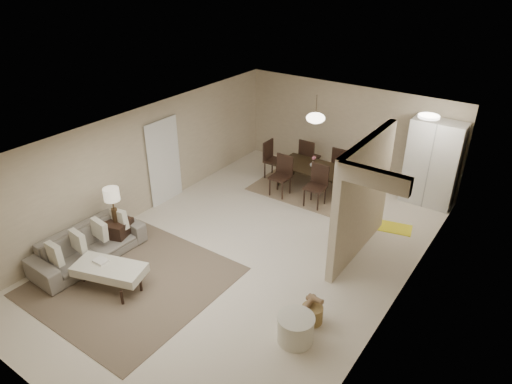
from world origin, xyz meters
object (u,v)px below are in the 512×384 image
Objects in this scene: sofa at (88,246)px; side_table at (118,233)px; ottoman_bench at (110,270)px; wicker_basket at (312,314)px; dining_table at (312,178)px; pantry_cabinet at (432,163)px; round_pouf at (296,329)px.

side_table is at bearing -2.58° from sofa.
ottoman_bench is 2.50× the size of side_table.
dining_table is (-2.36, 4.26, 0.16)m from wicker_basket.
wicker_basket is (-0.31, -5.22, -0.90)m from pantry_cabinet.
side_table reaches higher than ottoman_bench.
wicker_basket is 4.87m from dining_table.
ottoman_bench is 3.55m from round_pouf.
sofa is 1.58× the size of ottoman_bench.
ottoman_bench is (1.02, -0.30, 0.05)m from sofa.
sofa reaches higher than round_pouf.
dining_table reaches higher than ottoman_bench.
round_pouf is at bearing -82.01° from sofa.
side_table is (-0.97, 0.99, -0.09)m from ottoman_bench.
pantry_cabinet reaches higher than side_table.
side_table reaches higher than round_pouf.
sofa is at bearing 145.92° from ottoman_bench.
round_pouf is at bearing -93.28° from pantry_cabinet.
dining_table is (2.08, 4.60, 0.03)m from side_table.
pantry_cabinet is 1.19× the size of dining_table.
pantry_cabinet is at bearing 49.44° from side_table.
pantry_cabinet is at bearing 86.57° from wicker_basket.
pantry_cabinet is at bearing 19.16° from dining_table.
dining_table is at bearing 116.08° from round_pouf.
pantry_cabinet reaches higher than ottoman_bench.
wicker_basket is at bearing -93.43° from pantry_cabinet.
side_table reaches higher than wicker_basket.
dining_table is (-2.34, 4.78, 0.08)m from round_pouf.
sofa is 3.94× the size of side_table.
wicker_basket is 0.20× the size of dining_table.
pantry_cabinet is 3.68× the size of side_table.
dining_table is at bearing 65.64° from side_table.
dining_table is (-2.67, -0.95, -0.74)m from pantry_cabinet.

